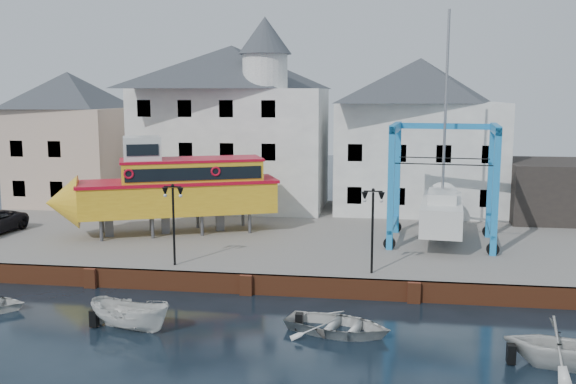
# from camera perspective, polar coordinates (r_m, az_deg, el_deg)

# --- Properties ---
(ground) EXTENTS (140.00, 140.00, 0.00)m
(ground) POSITION_cam_1_polar(r_m,az_deg,el_deg) (31.66, -3.71, -9.08)
(ground) COLOR black
(ground) RESTS_ON ground
(hardstanding) EXTENTS (44.00, 22.00, 1.00)m
(hardstanding) POSITION_cam_1_polar(r_m,az_deg,el_deg) (41.97, -0.55, -3.86)
(hardstanding) COLOR slate
(hardstanding) RESTS_ON ground
(quay_wall) EXTENTS (44.00, 0.47, 1.00)m
(quay_wall) POSITION_cam_1_polar(r_m,az_deg,el_deg) (31.61, -3.67, -8.17)
(quay_wall) COLOR brown
(quay_wall) RESTS_ON ground
(building_pink) EXTENTS (8.00, 7.00, 10.30)m
(building_pink) POSITION_cam_1_polar(r_m,az_deg,el_deg) (53.47, -18.79, 4.55)
(building_pink) COLOR #C6A990
(building_pink) RESTS_ON hardstanding
(building_white_main) EXTENTS (14.00, 8.30, 14.00)m
(building_white_main) POSITION_cam_1_polar(r_m,az_deg,el_deg) (49.19, -4.84, 6.04)
(building_white_main) COLOR silver
(building_white_main) RESTS_ON hardstanding
(building_white_right) EXTENTS (12.00, 8.00, 11.20)m
(building_white_right) POSITION_cam_1_polar(r_m,az_deg,el_deg) (48.59, 11.54, 4.98)
(building_white_right) COLOR silver
(building_white_right) RESTS_ON hardstanding
(shed_dark) EXTENTS (8.00, 7.00, 4.00)m
(shed_dark) POSITION_cam_1_polar(r_m,az_deg,el_deg) (48.57, 23.38, 0.15)
(shed_dark) COLOR black
(shed_dark) RESTS_ON hardstanding
(lamp_post_left) EXTENTS (1.12, 0.32, 4.20)m
(lamp_post_left) POSITION_cam_1_polar(r_m,az_deg,el_deg) (32.83, -10.18, -1.05)
(lamp_post_left) COLOR black
(lamp_post_left) RESTS_ON hardstanding
(lamp_post_right) EXTENTS (1.12, 0.32, 4.20)m
(lamp_post_right) POSITION_cam_1_polar(r_m,az_deg,el_deg) (31.13, 7.55, -1.53)
(lamp_post_right) COLOR black
(lamp_post_right) RESTS_ON hardstanding
(tour_boat) EXTENTS (14.14, 8.44, 6.07)m
(tour_boat) POSITION_cam_1_polar(r_m,az_deg,el_deg) (40.42, -10.86, 0.34)
(tour_boat) COLOR #59595E
(tour_boat) RESTS_ON hardstanding
(travel_lift) EXTENTS (6.68, 9.03, 13.37)m
(travel_lift) POSITION_cam_1_polar(r_m,az_deg,el_deg) (39.10, 13.53, -0.97)
(travel_lift) COLOR #1F70B2
(travel_lift) RESTS_ON hardstanding
(motorboat_a) EXTENTS (4.04, 2.35, 1.47)m
(motorboat_a) POSITION_cam_1_polar(r_m,az_deg,el_deg) (28.01, -13.79, -11.77)
(motorboat_a) COLOR silver
(motorboat_a) RESTS_ON ground
(motorboat_b) EXTENTS (5.04, 4.14, 0.91)m
(motorboat_b) POSITION_cam_1_polar(r_m,az_deg,el_deg) (26.94, 4.46, -12.38)
(motorboat_b) COLOR silver
(motorboat_b) RESTS_ON ground
(motorboat_c) EXTENTS (4.31, 3.92, 1.95)m
(motorboat_c) POSITION_cam_1_polar(r_m,az_deg,el_deg) (25.71, 22.78, -14.15)
(motorboat_c) COLOR silver
(motorboat_c) RESTS_ON ground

